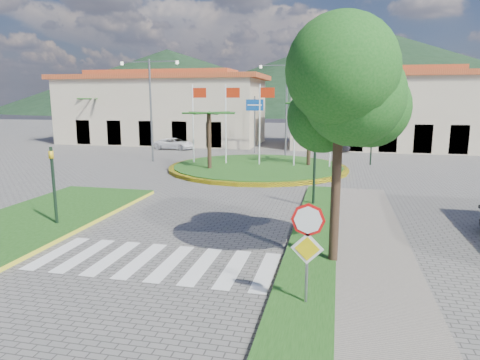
% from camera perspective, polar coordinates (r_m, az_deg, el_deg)
% --- Properties ---
extents(ground, '(160.00, 160.00, 0.00)m').
position_cam_1_polar(ground, '(10.74, -20.77, -17.83)').
color(ground, slate).
rests_on(ground, ground).
extents(sidewalk_right, '(4.00, 28.00, 0.15)m').
position_cam_1_polar(sidewalk_right, '(10.94, 14.73, -16.46)').
color(sidewalk_right, gray).
rests_on(sidewalk_right, ground).
extents(verge_right, '(1.60, 28.00, 0.18)m').
position_cam_1_polar(verge_right, '(10.95, 8.19, -16.10)').
color(verge_right, '#1B4814').
rests_on(verge_right, ground).
extents(median_left, '(5.00, 14.00, 0.18)m').
position_cam_1_polar(median_left, '(18.90, -27.29, -5.53)').
color(median_left, '#1B4814').
rests_on(median_left, ground).
extents(crosswalk, '(8.00, 3.00, 0.01)m').
position_cam_1_polar(crosswalk, '(13.90, -11.54, -10.56)').
color(crosswalk, silver).
rests_on(crosswalk, ground).
extents(roundabout_island, '(12.70, 12.70, 6.00)m').
position_cam_1_polar(roundabout_island, '(30.63, 2.42, 1.74)').
color(roundabout_island, yellow).
rests_on(roundabout_island, ground).
extents(stop_sign, '(0.80, 0.11, 2.65)m').
position_cam_1_polar(stop_sign, '(10.25, 8.99, -7.72)').
color(stop_sign, slate).
rests_on(stop_sign, ground).
extents(deciduous_tree, '(3.60, 3.60, 6.80)m').
position_cam_1_polar(deciduous_tree, '(12.74, 13.19, 11.23)').
color(deciduous_tree, black).
rests_on(deciduous_tree, ground).
extents(traffic_light_left, '(0.15, 0.18, 3.20)m').
position_cam_1_polar(traffic_light_left, '(18.07, -23.63, 0.11)').
color(traffic_light_left, black).
rests_on(traffic_light_left, ground).
extents(traffic_light_right, '(0.15, 0.18, 3.20)m').
position_cam_1_polar(traffic_light_right, '(20.00, 9.90, 1.83)').
color(traffic_light_right, black).
rests_on(traffic_light_right, ground).
extents(traffic_light_far, '(0.18, 0.15, 3.20)m').
position_cam_1_polar(traffic_light_far, '(33.97, 17.15, 5.18)').
color(traffic_light_far, black).
rests_on(traffic_light_far, ground).
extents(direction_sign_west, '(1.60, 0.14, 5.20)m').
position_cam_1_polar(direction_sign_west, '(39.46, 1.97, 8.70)').
color(direction_sign_west, slate).
rests_on(direction_sign_west, ground).
extents(direction_sign_east, '(1.60, 0.14, 5.20)m').
position_cam_1_polar(direction_sign_east, '(38.82, 9.31, 8.53)').
color(direction_sign_east, slate).
rests_on(direction_sign_east, ground).
extents(street_lamp_centre, '(4.80, 0.16, 8.00)m').
position_cam_1_polar(street_lamp_centre, '(38.01, 6.21, 10.01)').
color(street_lamp_centre, slate).
rests_on(street_lamp_centre, ground).
extents(street_lamp_west, '(4.80, 0.16, 8.00)m').
position_cam_1_polar(street_lamp_west, '(34.90, -11.81, 9.78)').
color(street_lamp_west, slate).
rests_on(street_lamp_west, ground).
extents(building_left, '(23.32, 9.54, 8.05)m').
position_cam_1_polar(building_left, '(49.73, -10.32, 9.41)').
color(building_left, beige).
rests_on(building_left, ground).
extents(building_right, '(19.08, 9.54, 8.05)m').
position_cam_1_polar(building_right, '(45.97, 18.76, 8.91)').
color(building_right, beige).
rests_on(building_right, ground).
extents(hill_far_west, '(140.00, 140.00, 22.00)m').
position_cam_1_polar(hill_far_west, '(159.76, -9.60, 12.88)').
color(hill_far_west, black).
rests_on(hill_far_west, ground).
extents(hill_far_mid, '(180.00, 180.00, 30.00)m').
position_cam_1_polar(hill_far_mid, '(168.30, 16.62, 13.85)').
color(hill_far_mid, black).
rests_on(hill_far_mid, ground).
extents(hill_near_back, '(110.00, 110.00, 16.00)m').
position_cam_1_polar(hill_near_back, '(138.64, 6.63, 12.05)').
color(hill_near_back, black).
rests_on(hill_near_back, ground).
extents(white_van, '(4.23, 2.34, 1.12)m').
position_cam_1_polar(white_van, '(43.06, -8.72, 4.80)').
color(white_van, white).
rests_on(white_van, ground).
extents(car_dark_a, '(4.25, 2.47, 1.36)m').
position_cam_1_polar(car_dark_a, '(46.33, -4.11, 5.47)').
color(car_dark_a, black).
rests_on(car_dark_a, ground).
extents(car_dark_b, '(3.62, 2.11, 1.13)m').
position_cam_1_polar(car_dark_b, '(41.94, 12.26, 4.52)').
color(car_dark_b, black).
rests_on(car_dark_b, ground).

